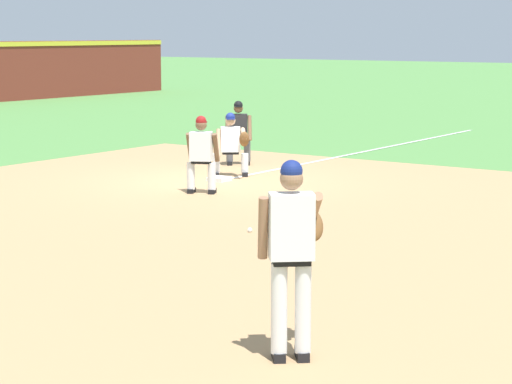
{
  "coord_description": "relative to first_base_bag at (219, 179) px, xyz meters",
  "views": [
    {
      "loc": [
        -15.99,
        -12.01,
        2.98
      ],
      "look_at": [
        -6.01,
        -5.08,
        1.03
      ],
      "focal_mm": 70.0,
      "sensor_mm": 36.0,
      "label": 1
    }
  ],
  "objects": [
    {
      "name": "ground_plane",
      "position": [
        0.0,
        0.0,
        -0.04
      ],
      "size": [
        160.0,
        160.0,
        0.0
      ],
      "primitive_type": "plane",
      "color": "#518942"
    },
    {
      "name": "infield_dirt_patch",
      "position": [
        -4.29,
        -3.63,
        -0.04
      ],
      "size": [
        18.0,
        18.0,
        0.01
      ],
      "primitive_type": "cube",
      "color": "tan",
      "rests_on": "ground"
    },
    {
      "name": "foul_line_stripe",
      "position": [
        6.46,
        0.0,
        -0.04
      ],
      "size": [
        12.92,
        0.1,
        0.0
      ],
      "primitive_type": "cube",
      "color": "white",
      "rests_on": "ground"
    },
    {
      "name": "first_base_bag",
      "position": [
        0.0,
        0.0,
        0.0
      ],
      "size": [
        0.38,
        0.38,
        0.09
      ],
      "primitive_type": "cube",
      "color": "white",
      "rests_on": "ground"
    },
    {
      "name": "baseball",
      "position": [
        -3.93,
        -3.52,
        -0.01
      ],
      "size": [
        0.07,
        0.07,
        0.07
      ],
      "primitive_type": "sphere",
      "color": "white",
      "rests_on": "ground"
    },
    {
      "name": "pitcher",
      "position": [
        -8.55,
        -7.24,
        1.01
      ],
      "size": [
        0.85,
        0.56,
        1.86
      ],
      "color": "black",
      "rests_on": "ground"
    },
    {
      "name": "first_baseman",
      "position": [
        0.65,
        0.16,
        0.69
      ],
      "size": [
        0.77,
        1.07,
        1.34
      ],
      "color": "black",
      "rests_on": "ground"
    },
    {
      "name": "baserunner",
      "position": [
        -1.44,
        -0.67,
        0.75
      ],
      "size": [
        0.6,
        0.67,
        1.46
      ],
      "color": "black",
      "rests_on": "ground"
    },
    {
      "name": "umpire",
      "position": [
        2.26,
        1.15,
        0.75
      ],
      "size": [
        0.65,
        0.68,
        1.46
      ],
      "color": "black",
      "rests_on": "ground"
    }
  ]
}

